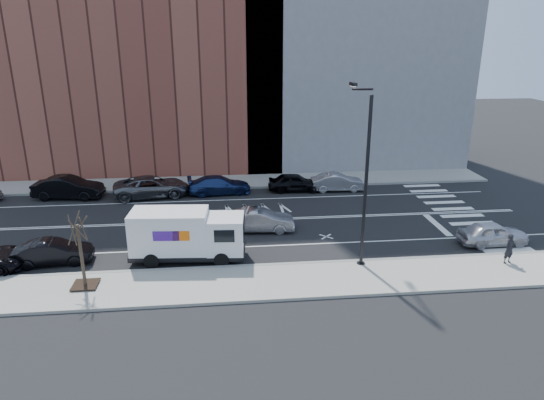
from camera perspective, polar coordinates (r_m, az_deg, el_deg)
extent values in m
plane|color=black|center=(32.36, -5.29, -2.46)|extent=(120.00, 120.00, 0.00)
cube|color=gray|center=(24.33, -4.97, -9.81)|extent=(44.00, 3.60, 0.15)
cube|color=gray|center=(40.66, -5.49, 2.13)|extent=(44.00, 3.60, 0.15)
cube|color=gray|center=(25.92, -5.05, -7.89)|extent=(44.00, 0.25, 0.17)
cube|color=gray|center=(38.94, -5.46, 1.39)|extent=(44.00, 0.25, 0.17)
cube|color=brown|center=(46.44, -16.43, 17.25)|extent=(26.00, 10.00, 22.00)
cube|color=slate|center=(47.36, 9.52, 20.17)|extent=(20.00, 10.00, 26.00)
cylinder|color=black|center=(24.92, 10.98, 1.67)|extent=(0.18, 0.18, 9.00)
cylinder|color=black|center=(26.53, 10.39, -7.45)|extent=(0.44, 0.44, 0.20)
sphere|color=black|center=(24.01, 11.65, 11.86)|extent=(0.20, 0.20, 0.20)
cylinder|color=black|center=(25.61, 10.54, 12.69)|extent=(0.11, 3.49, 0.48)
cube|color=black|center=(27.23, 9.54, 13.30)|extent=(0.25, 0.80, 0.18)
cube|color=#FFF2CC|center=(27.24, 9.53, 13.09)|extent=(0.18, 0.55, 0.03)
cube|color=black|center=(25.55, -21.10, -9.24)|extent=(1.20, 1.20, 0.04)
cylinder|color=#382B1E|center=(24.90, -21.51, -6.14)|extent=(0.16, 0.16, 3.20)
cylinder|color=#382B1E|center=(24.31, -21.34, -3.14)|extent=(0.06, 0.80, 1.44)
cylinder|color=#382B1E|center=(24.57, -21.59, -2.94)|extent=(0.81, 0.31, 1.19)
cylinder|color=#382B1E|center=(24.57, -22.27, -3.03)|extent=(0.58, 0.76, 1.50)
cylinder|color=#382B1E|center=(24.30, -22.45, -3.29)|extent=(0.47, 0.61, 1.37)
cylinder|color=#382B1E|center=(24.14, -21.87, -3.36)|extent=(0.72, 0.29, 1.13)
cube|color=black|center=(27.11, -9.93, -6.03)|extent=(6.16, 2.50, 0.29)
cube|color=silver|center=(26.45, -5.47, -3.95)|extent=(2.10, 2.23, 1.94)
cube|color=black|center=(26.28, -3.33, -3.35)|extent=(0.20, 1.80, 0.92)
cube|color=black|center=(25.36, -5.64, -4.26)|extent=(1.07, 0.12, 0.68)
cube|color=black|center=(27.32, -5.35, -2.52)|extent=(1.07, 0.12, 0.68)
cube|color=black|center=(26.79, -3.36, -5.85)|extent=(0.29, 1.95, 0.34)
cube|color=silver|center=(26.76, -11.94, -3.56)|extent=(4.23, 2.44, 2.23)
cube|color=#47198C|center=(25.72, -12.38, -4.18)|extent=(1.36, 0.12, 0.53)
cube|color=orange|center=(25.58, -10.66, -4.19)|extent=(0.87, 0.09, 0.53)
cube|color=#47198C|center=(27.70, -11.58, -2.42)|extent=(1.36, 0.12, 0.53)
cube|color=orange|center=(27.57, -9.99, -2.42)|extent=(0.87, 0.09, 0.53)
cylinder|color=black|center=(26.03, -5.96, -7.00)|extent=(0.83, 0.33, 0.82)
cylinder|color=black|center=(27.79, -5.67, -5.26)|extent=(0.83, 0.33, 0.82)
cylinder|color=black|center=(26.58, -13.98, -6.93)|extent=(0.83, 0.33, 0.82)
cylinder|color=black|center=(28.30, -13.18, -5.23)|extent=(0.83, 0.33, 0.82)
imported|color=black|center=(39.52, -22.85, 1.36)|extent=(5.24, 2.28, 1.67)
imported|color=#55575E|center=(37.94, -13.95, 1.54)|extent=(5.96, 3.36, 1.57)
imported|color=navy|center=(37.73, -6.23, 1.77)|extent=(4.98, 2.37, 1.40)
imported|color=black|center=(38.19, 2.70, 2.09)|extent=(4.28, 1.95, 1.42)
imported|color=#B0AFB4|center=(38.63, 7.71, 2.09)|extent=(4.21, 1.56, 1.38)
imported|color=#98989C|center=(30.37, -1.48, -2.39)|extent=(4.42, 1.80, 1.43)
imported|color=black|center=(28.65, -24.35, -5.62)|extent=(4.17, 1.82, 1.33)
imported|color=silver|center=(31.26, 24.56, -3.59)|extent=(4.09, 1.73, 1.38)
imported|color=black|center=(28.70, 26.16, -5.16)|extent=(0.70, 0.57, 1.66)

